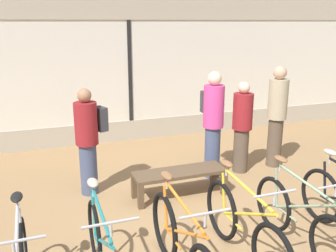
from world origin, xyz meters
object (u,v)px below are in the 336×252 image
object	(u,v)px
customer_by_window	(213,121)
customer_mid_floor	(242,126)
bicycle_center_right	(299,220)
customer_near_bench	(277,114)
customer_near_rack	(88,138)
display_bench	(180,175)
bicycle_center_left	(182,249)
bicycle_center	(244,229)

from	to	relation	value
customer_by_window	customer_mid_floor	size ratio (longest dim) A/B	1.13
bicycle_center_right	customer_near_bench	xyz separation A→B (m)	(1.33, 2.36, 0.59)
customer_near_rack	customer_by_window	distance (m)	2.05
display_bench	bicycle_center_left	bearing A→B (deg)	-110.90
customer_near_rack	bicycle_center_left	bearing A→B (deg)	-77.40
bicycle_center_left	customer_by_window	xyz separation A→B (m)	(1.51, 2.39, 0.58)
bicycle_center_left	customer_near_bench	size ratio (longest dim) A/B	0.99
bicycle_center_right	display_bench	distance (m)	1.92
bicycle_center	customer_by_window	xyz separation A→B (m)	(0.74, 2.27, 0.58)
customer_near_rack	customer_by_window	size ratio (longest dim) A/B	0.91
display_bench	customer_mid_floor	xyz separation A→B (m)	(1.37, 0.56, 0.50)
customer_mid_floor	display_bench	bearing A→B (deg)	-157.93
bicycle_center	display_bench	bearing A→B (deg)	92.12
customer_near_rack	bicycle_center	bearing A→B (deg)	-60.36
customer_near_bench	bicycle_center_right	bearing A→B (deg)	-119.36
customer_near_rack	customer_mid_floor	bearing A→B (deg)	-0.46
bicycle_center	customer_mid_floor	distance (m)	2.67
bicycle_center_right	display_bench	size ratio (longest dim) A/B	1.23
bicycle_center_right	customer_mid_floor	bearing A→B (deg)	75.38
display_bench	customer_mid_floor	bearing A→B (deg)	22.07
customer_near_rack	display_bench	bearing A→B (deg)	-24.83
bicycle_center_left	display_bench	distance (m)	1.98
bicycle_center_right	display_bench	bearing A→B (deg)	113.46
bicycle_center	customer_near_bench	xyz separation A→B (m)	(2.03, 2.32, 0.57)
bicycle_center_left	customer_near_bench	bearing A→B (deg)	41.09
bicycle_center	bicycle_center_right	world-z (taller)	bicycle_center
bicycle_center_left	customer_near_rack	distance (m)	2.53
customer_by_window	customer_mid_floor	bearing A→B (deg)	1.37
display_bench	customer_mid_floor	size ratio (longest dim) A/B	0.88
customer_near_rack	customer_near_bench	distance (m)	3.34
bicycle_center	customer_near_rack	distance (m)	2.69
bicycle_center_left	display_bench	xyz separation A→B (m)	(0.70, 1.85, -0.06)
display_bench	customer_near_bench	world-z (taller)	customer_near_bench
customer_by_window	customer_mid_floor	world-z (taller)	customer_by_window
display_bench	customer_by_window	distance (m)	1.16
customer_mid_floor	bicycle_center_right	bearing A→B (deg)	-104.62
bicycle_center_left	customer_mid_floor	distance (m)	3.20
customer_near_rack	customer_by_window	bearing A→B (deg)	-0.97
customer_mid_floor	customer_near_bench	distance (m)	0.73
customer_mid_floor	bicycle_center_left	bearing A→B (deg)	-130.83
customer_near_rack	bicycle_center_right	bearing A→B (deg)	-49.32
bicycle_center_left	customer_mid_floor	bearing A→B (deg)	49.17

